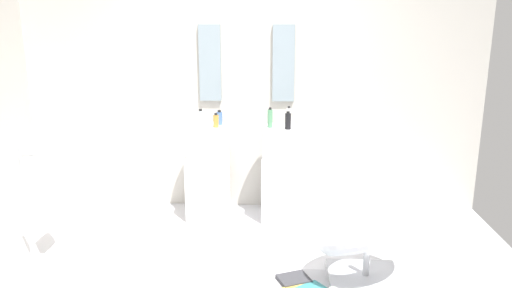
{
  "coord_description": "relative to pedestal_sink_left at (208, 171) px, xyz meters",
  "views": [
    {
      "loc": [
        0.36,
        -3.33,
        1.93
      ],
      "look_at": [
        0.15,
        0.55,
        0.95
      ],
      "focal_mm": 33.94,
      "sensor_mm": 36.0,
      "label": 1
    }
  ],
  "objects": [
    {
      "name": "soap_bottle_black",
      "position": [
        0.79,
        -0.12,
        0.55
      ],
      "size": [
        0.06,
        0.06,
        0.17
      ],
      "color": "black",
      "rests_on": "pedestal_sink_right"
    },
    {
      "name": "pedestal_sink_left",
      "position": [
        0.0,
        0.0,
        0.0
      ],
      "size": [
        0.41,
        0.41,
        1.05
      ],
      "color": "white",
      "rests_on": "ground_plane"
    },
    {
      "name": "vanity_mirror_right",
      "position": [
        0.74,
        0.31,
        1.05
      ],
      "size": [
        0.22,
        0.03,
        0.76
      ],
      "primitive_type": "cube",
      "color": "#8C9EA8"
    },
    {
      "name": "soap_bottle_white",
      "position": [
        0.8,
        0.11,
        0.55
      ],
      "size": [
        0.05,
        0.05,
        0.18
      ],
      "color": "white",
      "rests_on": "pedestal_sink_right"
    },
    {
      "name": "lounge_chair",
      "position": [
        1.39,
        -1.23,
        -0.13
      ],
      "size": [
        1.09,
        1.09,
        0.65
      ],
      "color": "#B7BABF",
      "rests_on": "ground_plane"
    },
    {
      "name": "soap_bottle_clear",
      "position": [
        -0.04,
        -0.12,
        0.55
      ],
      "size": [
        0.06,
        0.06,
        0.19
      ],
      "color": "silver",
      "rests_on": "pedestal_sink_left"
    },
    {
      "name": "soap_bottle_amber",
      "position": [
        0.1,
        -0.07,
        0.53
      ],
      "size": [
        0.05,
        0.05,
        0.14
      ],
      "color": "#C68C38",
      "rests_on": "pedestal_sink_left"
    },
    {
      "name": "soap_bottle_blue",
      "position": [
        0.12,
        0.06,
        0.53
      ],
      "size": [
        0.06,
        0.06,
        0.14
      ],
      "color": "#4C72B7",
      "rests_on": "pedestal_sink_left"
    },
    {
      "name": "towel_rack",
      "position": [
        -1.22,
        -0.97,
        0.15
      ],
      "size": [
        0.37,
        0.22,
        0.95
      ],
      "color": "#B7BABF",
      "rests_on": "ground_plane"
    },
    {
      "name": "pedestal_sink_right",
      "position": [
        0.74,
        0.0,
        0.0
      ],
      "size": [
        0.41,
        0.41,
        1.05
      ],
      "color": "white",
      "rests_on": "ground_plane"
    },
    {
      "name": "ground_plane",
      "position": [
        0.37,
        -1.27,
        -0.5
      ],
      "size": [
        4.8,
        3.6,
        0.04
      ],
      "primitive_type": "cube",
      "color": "silver"
    },
    {
      "name": "soap_bottle_green",
      "position": [
        0.62,
        -0.05,
        0.56
      ],
      "size": [
        0.05,
        0.05,
        0.19
      ],
      "color": "#59996B",
      "rests_on": "pedestal_sink_right"
    },
    {
      "name": "magazine_charcoal",
      "position": [
        0.84,
        -1.27,
        -0.45
      ],
      "size": [
        0.28,
        0.26,
        0.03
      ],
      "primitive_type": "cube",
      "rotation": [
        0.0,
        0.0,
        0.41
      ],
      "color": "#38383D",
      "rests_on": "area_rug"
    },
    {
      "name": "rear_partition",
      "position": [
        0.37,
        0.38,
        0.82
      ],
      "size": [
        4.8,
        0.1,
        2.6
      ],
      "primitive_type": "cube",
      "color": "beige",
      "rests_on": "ground_plane"
    },
    {
      "name": "vanity_mirror_left",
      "position": [
        0.0,
        0.31,
        1.05
      ],
      "size": [
        0.22,
        0.03,
        0.76
      ],
      "primitive_type": "cube",
      "color": "#8C9EA8"
    }
  ]
}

